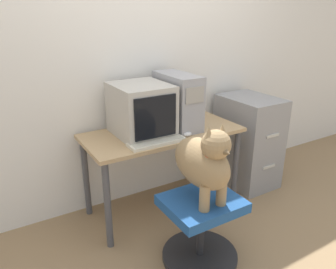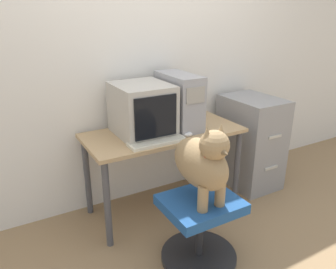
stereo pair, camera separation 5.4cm
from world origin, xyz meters
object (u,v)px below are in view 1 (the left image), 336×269
at_px(crt_monitor, 141,110).
at_px(dog, 204,161).
at_px(office_chair, 201,227).
at_px(filing_cabinet, 248,141).
at_px(keyboard, 157,142).
at_px(pc_tower, 178,101).

xyz_separation_m(crt_monitor, dog, (0.07, -0.73, -0.16)).
height_order(office_chair, filing_cabinet, filing_cabinet).
bearing_deg(dog, keyboard, 97.97).
bearing_deg(pc_tower, keyboard, -143.87).
bearing_deg(dog, filing_cabinet, 32.65).
xyz_separation_m(pc_tower, filing_cabinet, (0.79, -0.05, -0.50)).
bearing_deg(dog, pc_tower, 69.93).
distance_m(crt_monitor, filing_cabinet, 1.23).
bearing_deg(crt_monitor, filing_cabinet, -2.63).
relative_size(pc_tower, keyboard, 1.10).
bearing_deg(filing_cabinet, keyboard, -170.26).
bearing_deg(keyboard, filing_cabinet, 9.74).
relative_size(keyboard, dog, 0.80).
height_order(crt_monitor, office_chair, crt_monitor).
xyz_separation_m(office_chair, dog, (0.00, -0.00, 0.50)).
relative_size(crt_monitor, keyboard, 1.09).
relative_size(dog, filing_cabinet, 0.62).
relative_size(keyboard, filing_cabinet, 0.50).
relative_size(pc_tower, filing_cabinet, 0.55).
xyz_separation_m(crt_monitor, pc_tower, (0.34, -0.00, 0.02)).
bearing_deg(pc_tower, crt_monitor, 179.81).
bearing_deg(filing_cabinet, pc_tower, 176.34).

